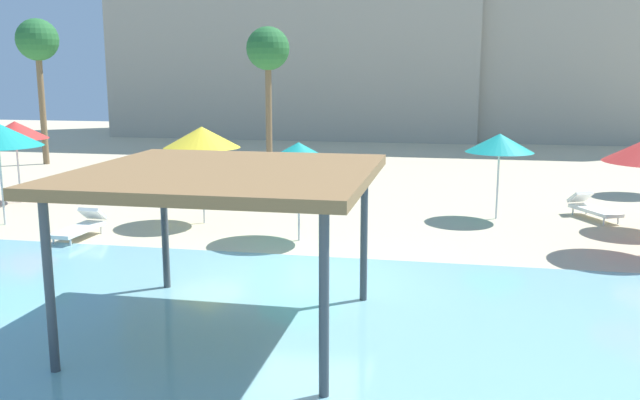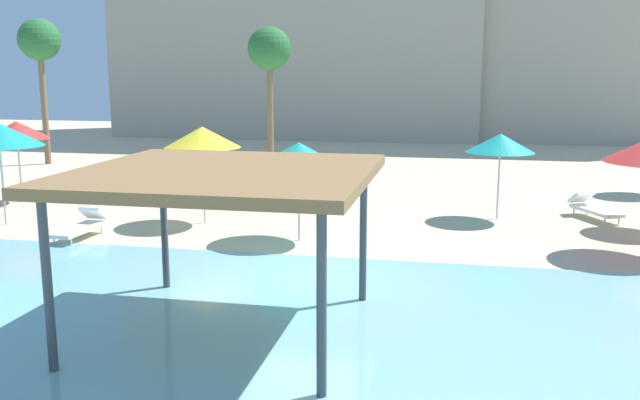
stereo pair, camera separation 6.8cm
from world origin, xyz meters
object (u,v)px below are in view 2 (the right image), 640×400
object	(u,v)px
shade_pavilion	(225,178)
palm_tree_2	(39,44)
beach_umbrella_teal_5	(299,154)
lounge_chair_0	(82,226)
palm_tree_1	(269,52)
lounge_chair_2	(593,208)
beach_umbrella_yellow_7	(202,137)
beach_umbrella_teal_4	(500,143)
beach_umbrella_red_0	(16,130)

from	to	relation	value
shade_pavilion	palm_tree_2	world-z (taller)	palm_tree_2
beach_umbrella_teal_5	lounge_chair_0	distance (m)	6.07
shade_pavilion	palm_tree_2	size ratio (longest dim) A/B	0.71
shade_pavilion	palm_tree_2	bearing A→B (deg)	129.56
palm_tree_1	lounge_chair_0	bearing A→B (deg)	-95.78
lounge_chair_2	shade_pavilion	bearing A→B (deg)	-62.24
beach_umbrella_teal_5	beach_umbrella_yellow_7	size ratio (longest dim) A/B	0.92
beach_umbrella_teal_4	lounge_chair_2	bearing A→B (deg)	12.61
beach_umbrella_red_0	beach_umbrella_yellow_7	xyz separation A→B (m)	(7.15, -1.78, 0.07)
beach_umbrella_red_0	palm_tree_1	world-z (taller)	palm_tree_1
beach_umbrella_teal_4	beach_umbrella_yellow_7	bearing A→B (deg)	-164.99
beach_umbrella_red_0	lounge_chair_2	size ratio (longest dim) A/B	1.38
palm_tree_2	lounge_chair_2	bearing A→B (deg)	-18.41
lounge_chair_0	lounge_chair_2	size ratio (longest dim) A/B	0.98
beach_umbrella_yellow_7	beach_umbrella_teal_4	bearing A→B (deg)	15.01
lounge_chair_0	palm_tree_2	distance (m)	16.63
shade_pavilion	lounge_chair_0	bearing A→B (deg)	136.97
beach_umbrella_yellow_7	palm_tree_2	distance (m)	16.05
beach_umbrella_red_0	beach_umbrella_teal_4	size ratio (longest dim) A/B	1.07
beach_umbrella_red_0	palm_tree_1	xyz separation A→B (m)	(6.00, 9.55, 2.71)
palm_tree_1	lounge_chair_2	bearing A→B (deg)	-34.62
beach_umbrella_red_0	lounge_chair_0	xyz separation A→B (m)	(4.62, -4.13, -2.09)
beach_umbrella_red_0	lounge_chair_2	distance (m)	18.43
beach_umbrella_yellow_7	lounge_chair_2	distance (m)	11.69
beach_umbrella_yellow_7	palm_tree_1	bearing A→B (deg)	95.79
beach_umbrella_teal_5	palm_tree_1	size ratio (longest dim) A/B	0.41
shade_pavilion	lounge_chair_2	bearing A→B (deg)	54.40
beach_umbrella_teal_5	beach_umbrella_yellow_7	bearing A→B (deg)	154.94
beach_umbrella_yellow_7	palm_tree_2	xyz separation A→B (m)	(-11.77, 10.48, 3.04)
beach_umbrella_red_0	lounge_chair_2	bearing A→B (deg)	3.38
beach_umbrella_yellow_7	lounge_chair_0	bearing A→B (deg)	-137.23
beach_umbrella_yellow_7	beach_umbrella_teal_5	bearing A→B (deg)	-25.06
lounge_chair_2	lounge_chair_0	bearing A→B (deg)	-95.79
beach_umbrella_teal_4	lounge_chair_0	distance (m)	11.95
shade_pavilion	beach_umbrella_teal_4	xyz separation A→B (m)	(4.91, 10.14, -0.39)
beach_umbrella_teal_5	palm_tree_1	distance (m)	13.82
shade_pavilion	palm_tree_1	bearing A→B (deg)	103.37
shade_pavilion	beach_umbrella_red_0	world-z (taller)	shade_pavilion
lounge_chair_0	palm_tree_2	xyz separation A→B (m)	(-9.23, 12.82, 5.20)
beach_umbrella_red_0	lounge_chair_0	bearing A→B (deg)	-41.78
beach_umbrella_teal_5	palm_tree_1	world-z (taller)	palm_tree_1
beach_umbrella_teal_4	palm_tree_2	xyz separation A→B (m)	(-20.10, 8.24, 3.26)
shade_pavilion	beach_umbrella_yellow_7	world-z (taller)	shade_pavilion
lounge_chair_2	palm_tree_1	distance (m)	15.67
lounge_chair_2	palm_tree_1	xyz separation A→B (m)	(-12.28, 8.48, 4.80)
beach_umbrella_red_0	palm_tree_1	size ratio (longest dim) A/B	0.43
beach_umbrella_teal_4	beach_umbrella_red_0	bearing A→B (deg)	-178.32
lounge_chair_2	palm_tree_2	size ratio (longest dim) A/B	0.30
beach_umbrella_red_0	beach_umbrella_teal_4	bearing A→B (deg)	1.68
lounge_chair_0	lounge_chair_2	distance (m)	14.62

